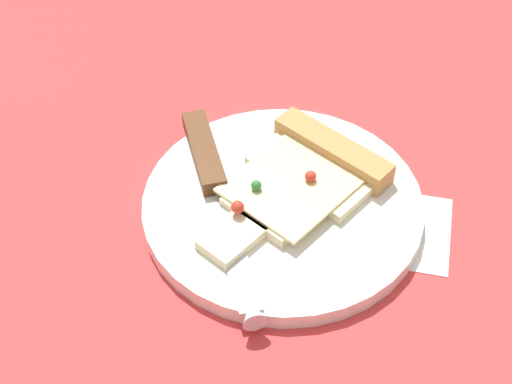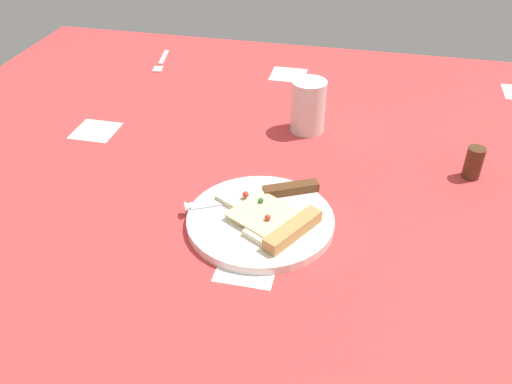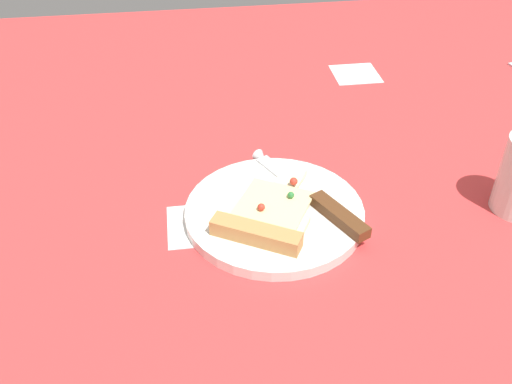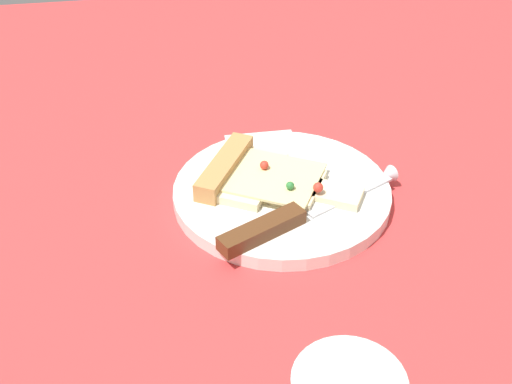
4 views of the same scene
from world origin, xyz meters
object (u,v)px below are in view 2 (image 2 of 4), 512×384
drinking_glass (308,106)px  pepper_shaker (474,163)px  plate (260,221)px  pizza_slice (272,220)px  fork (161,61)px  knife (266,193)px

drinking_glass → pepper_shaker: (-11.44, -33.09, -2.50)cm
plate → pizza_slice: size_ratio=1.31×
drinking_glass → pepper_shaker: 35.10cm
plate → drinking_glass: size_ratio=2.19×
fork → knife: bearing=116.0°
knife → fork: size_ratio=1.45×
drinking_glass → pepper_shaker: size_ratio=1.79×
plate → fork: plate is taller
pizza_slice → knife: (7.36, 2.61, -0.18)cm
plate → pepper_shaker: bearing=-57.4°
knife → pepper_shaker: size_ratio=3.55×
drinking_glass → fork: bearing=57.3°
knife → pizza_slice: bearing=172.8°
plate → knife: bearing=3.3°
fork → drinking_glass: bearing=137.3°
pepper_shaker → fork: 87.38cm
plate → pepper_shaker: (22.94, -35.94, 2.36)cm
pepper_shaker → fork: (40.05, 77.62, -2.75)cm
pizza_slice → pepper_shaker: 41.49cm
plate → knife: 6.24cm
pepper_shaker → fork: pepper_shaker is taller
knife → fork: 70.37cm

